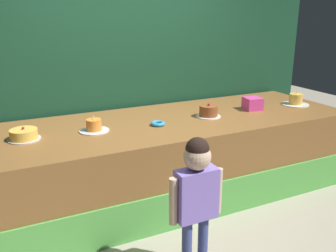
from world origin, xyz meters
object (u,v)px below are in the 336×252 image
at_px(cake_left, 24,135).
at_px(cake_far_right, 296,100).
at_px(pink_box, 252,104).
at_px(cake_center, 94,126).
at_px(child_figure, 196,190).
at_px(donut, 158,124).
at_px(cake_right, 208,111).

relative_size(cake_left, cake_far_right, 0.87).
relative_size(pink_box, cake_left, 0.66).
height_order(pink_box, cake_center, cake_center).
height_order(child_figure, cake_left, child_figure).
xyz_separation_m(donut, cake_left, (-1.24, 0.13, 0.03)).
relative_size(cake_right, cake_far_right, 0.82).
bearing_deg(child_figure, cake_far_right, 29.66).
relative_size(pink_box, cake_right, 0.70).
relative_size(pink_box, donut, 1.29).
xyz_separation_m(child_figure, pink_box, (1.46, 1.23, 0.20)).
bearing_deg(cake_left, cake_right, -2.50).
distance_m(pink_box, cake_far_right, 0.62).
height_order(child_figure, donut, child_figure).
bearing_deg(cake_right, pink_box, 3.38).
bearing_deg(cake_far_right, pink_box, 175.72).
bearing_deg(donut, pink_box, 3.87).
xyz_separation_m(donut, cake_right, (0.62, 0.05, 0.04)).
bearing_deg(cake_left, child_figure, -51.47).
distance_m(child_figure, cake_center, 1.31).
bearing_deg(pink_box, donut, -176.13).
xyz_separation_m(cake_left, cake_center, (0.62, -0.03, 0.00)).
bearing_deg(pink_box, cake_left, 178.97).
distance_m(child_figure, cake_left, 1.64).
distance_m(donut, cake_far_right, 1.86).
bearing_deg(pink_box, cake_far_right, -4.28).
height_order(donut, cake_right, cake_right).
relative_size(donut, cake_center, 0.51).
bearing_deg(pink_box, cake_right, -176.62).
height_order(cake_center, cake_right, cake_center).
relative_size(pink_box, cake_far_right, 0.57).
bearing_deg(child_figure, cake_left, 128.53).
bearing_deg(cake_far_right, donut, -178.85).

